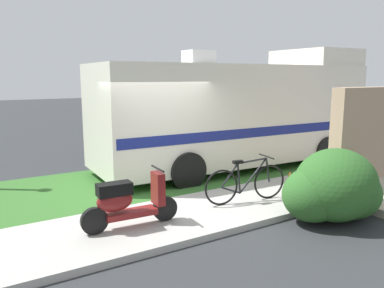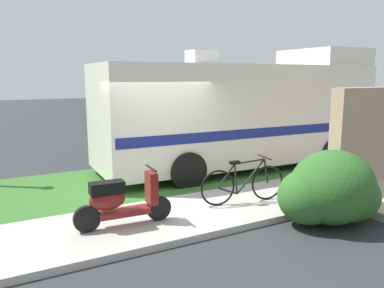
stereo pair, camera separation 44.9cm
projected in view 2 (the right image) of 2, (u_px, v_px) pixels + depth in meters
The scene contains 11 objects.
ground_plane at pixel (169, 199), 8.30m from camera, with size 80.00×80.00×0.00m, color #2D3033.
sidewalk at pixel (196, 213), 7.25m from camera, with size 24.00×2.00×0.12m.
grass_strip at pixel (143, 181), 9.58m from camera, with size 24.00×3.40×0.08m.
motorhome_rv at pixel (243, 112), 10.75m from camera, with size 7.99×2.78×3.42m.
scooter at pixel (120, 200), 6.40m from camera, with size 1.68×0.50×0.97m.
bicycle at pixel (243, 183), 7.63m from camera, with size 1.80×0.52×0.91m.
pickup_truck_near at pixel (245, 115), 16.65m from camera, with size 5.69×2.38×1.75m.
porch_steps at pixel (372, 158), 7.82m from camera, with size 2.00×1.26×2.40m.
bush_by_porch at pixel (330, 191), 6.76m from camera, with size 1.86×1.39×1.32m.
bottle_green at pixel (350, 181), 8.83m from camera, with size 0.06×0.06×0.29m.
bottle_spare at pixel (292, 179), 9.03m from camera, with size 0.07×0.07×0.27m.
Camera 2 is at (-3.41, -7.21, 2.62)m, focal length 35.91 mm.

